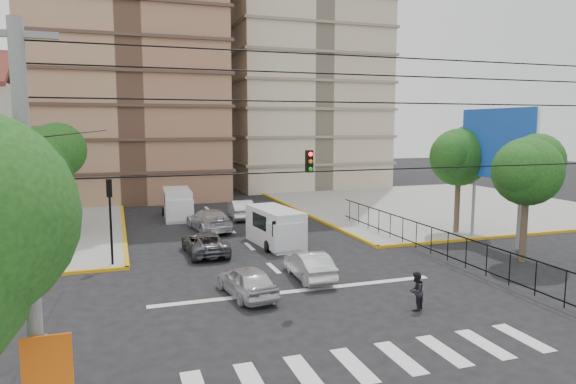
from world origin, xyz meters
name	(u,v)px	position (x,y,z in m)	size (l,w,h in m)	color
ground	(308,299)	(0.00, 0.00, 0.00)	(160.00, 160.00, 0.00)	black
sidewalk_ne	(436,205)	(20.00, 20.00, 0.07)	(26.00, 26.00, 0.15)	gray
crosswalk_stripes	(377,361)	(0.00, -6.00, 0.01)	(12.00, 2.40, 0.01)	silver
stop_line	(299,291)	(0.00, 1.20, 0.01)	(13.00, 0.40, 0.01)	silver
park_fence	(431,256)	(9.00, 4.50, 0.00)	(0.10, 22.50, 1.66)	black
billboard	(497,146)	(14.45, 6.00, 6.00)	(0.36, 6.20, 8.10)	slate
tree_park_a	(529,168)	(13.08, 2.01, 5.01)	(4.41, 3.60, 6.83)	#473828
tree_park_c	(460,154)	(14.09, 9.01, 5.34)	(4.65, 3.80, 7.25)	#473828
tree_tudor	(40,158)	(-11.90, 16.01, 5.22)	(5.39, 4.40, 7.43)	#473828
traffic_light_nw	(110,208)	(-7.80, 7.80, 3.11)	(0.28, 0.22, 4.40)	black
traffic_light_hanging	(329,162)	(0.00, -2.04, 5.90)	(18.00, 9.12, 0.92)	black
utility_pole_sw	(31,259)	(-9.00, -9.00, 4.77)	(1.40, 0.28, 9.00)	slate
district_sign	(48,381)	(-8.80, -9.24, 2.45)	(0.90, 0.12, 3.20)	slate
van_right_lane	(276,228)	(1.58, 9.61, 1.09)	(2.51, 5.18, 2.24)	silver
van_left_lane	(178,205)	(-2.99, 20.70, 1.10)	(2.23, 5.14, 2.27)	silver
car_silver_front_left	(247,281)	(-2.35, 1.22, 0.67)	(1.58, 3.94, 1.34)	silver
car_white_front_right	(309,265)	(1.08, 2.74, 0.66)	(1.40, 4.01, 1.32)	silver
car_grey_mid_left	(205,243)	(-2.84, 9.00, 0.64)	(2.12, 4.59, 1.28)	#53555A
car_silver_rear_left	(209,220)	(-1.48, 15.40, 0.76)	(2.12, 5.22, 1.51)	silver
car_darkgrey_mid_right	(274,220)	(2.96, 14.63, 0.61)	(1.45, 3.60, 1.23)	#27272A
car_white_rear_right	(241,209)	(1.67, 19.20, 0.75)	(1.58, 4.53, 1.49)	silver
pedestrian_crosswalk	(416,291)	(3.57, -2.50, 0.77)	(0.75, 0.59, 1.55)	black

